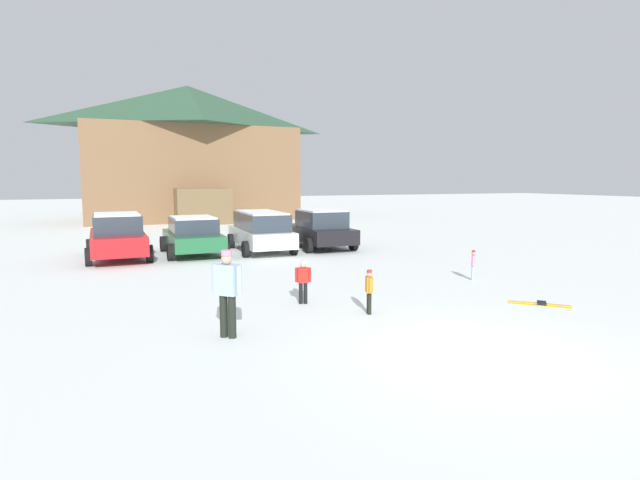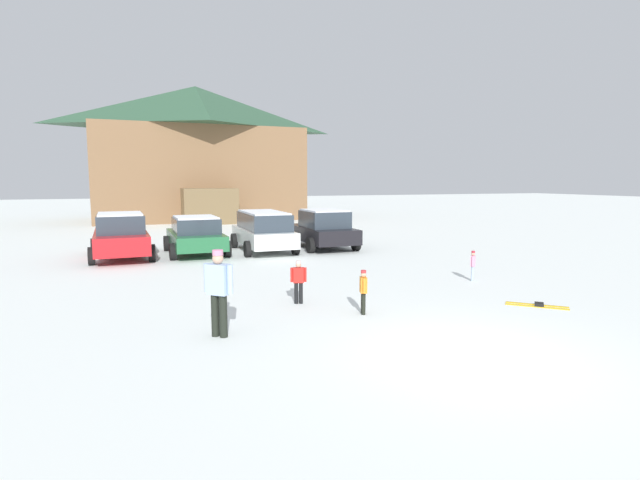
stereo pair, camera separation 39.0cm
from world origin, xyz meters
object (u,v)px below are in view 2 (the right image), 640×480
object	(u,v)px
parked_green_coupe	(196,235)
skier_adult_in_blue_parka	(219,288)
parked_white_suv	(263,230)
pair_of_skis	(537,305)
skier_child_in_red_jacket	(298,279)
ski_lodge	(197,152)
skier_child_in_orange_jacket	(363,289)
skier_child_in_pink_snowsuit	(473,264)
parked_black_sedan	(323,229)
parked_red_sedan	(121,235)

from	to	relation	value
parked_green_coupe	skier_adult_in_blue_parka	bearing A→B (deg)	-94.96
parked_white_suv	pair_of_skis	world-z (taller)	parked_white_suv
skier_adult_in_blue_parka	skier_child_in_red_jacket	size ratio (longest dim) A/B	1.59
ski_lodge	skier_child_in_red_jacket	xyz separation A→B (m)	(-1.33, -27.88, -4.44)
ski_lodge	skier_adult_in_blue_parka	xyz separation A→B (m)	(-3.54, -29.76, -4.08)
ski_lodge	parked_green_coupe	bearing A→B (deg)	-97.86
skier_child_in_orange_jacket	skier_child_in_pink_snowsuit	distance (m)	5.11
pair_of_skis	skier_child_in_red_jacket	bearing A→B (deg)	156.29
skier_child_in_pink_snowsuit	parked_black_sedan	bearing A→B (deg)	100.58
parked_red_sedan	skier_adult_in_blue_parka	xyz separation A→B (m)	(1.82, -10.99, 0.08)
parked_white_suv	skier_child_in_red_jacket	bearing A→B (deg)	-99.38
skier_child_in_red_jacket	skier_child_in_pink_snowsuit	bearing A→B (deg)	7.45
parked_black_sedan	parked_red_sedan	bearing A→B (deg)	178.63
parked_red_sedan	parked_white_suv	distance (m)	5.52
parked_red_sedan	parked_white_suv	size ratio (longest dim) A/B	1.01
parked_green_coupe	skier_child_in_pink_snowsuit	distance (m)	10.87
parked_red_sedan	skier_adult_in_blue_parka	bearing A→B (deg)	-80.59
skier_child_in_orange_jacket	skier_child_in_red_jacket	bearing A→B (deg)	126.32
parked_green_coupe	skier_child_in_pink_snowsuit	xyz separation A→B (m)	(6.93, -8.36, -0.28)
pair_of_skis	parked_black_sedan	bearing A→B (deg)	95.32
parked_red_sedan	pair_of_skis	distance (m)	14.68
skier_adult_in_blue_parka	pair_of_skis	bearing A→B (deg)	-3.09
pair_of_skis	parked_red_sedan	bearing A→B (deg)	129.00
parked_red_sedan	pair_of_skis	world-z (taller)	parked_red_sedan
skier_child_in_pink_snowsuit	pair_of_skis	xyz separation A→B (m)	(-0.48, -3.02, -0.48)
ski_lodge	skier_child_in_pink_snowsuit	distance (m)	27.86
pair_of_skis	skier_adult_in_blue_parka	bearing A→B (deg)	176.91
parked_red_sedan	ski_lodge	bearing A→B (deg)	74.05
parked_white_suv	parked_black_sedan	size ratio (longest dim) A/B	1.11
pair_of_skis	parked_green_coupe	bearing A→B (deg)	119.54
skier_child_in_red_jacket	skier_child_in_pink_snowsuit	xyz separation A→B (m)	(5.67, 0.74, -0.09)
parked_white_suv	skier_child_in_orange_jacket	size ratio (longest dim) A/B	4.62
skier_child_in_orange_jacket	ski_lodge	bearing A→B (deg)	89.44
parked_black_sedan	skier_adult_in_blue_parka	size ratio (longest dim) A/B	2.46
ski_lodge	skier_child_in_red_jacket	bearing A→B (deg)	-92.72
parked_red_sedan	skier_child_in_red_jacket	bearing A→B (deg)	-66.10
parked_green_coupe	parked_white_suv	world-z (taller)	parked_white_suv
ski_lodge	skier_adult_in_blue_parka	world-z (taller)	ski_lodge
skier_adult_in_blue_parka	skier_child_in_pink_snowsuit	bearing A→B (deg)	18.36
parked_red_sedan	parked_green_coupe	bearing A→B (deg)	-0.16
parked_white_suv	skier_child_in_pink_snowsuit	size ratio (longest dim) A/B	5.12
skier_child_in_orange_jacket	skier_child_in_red_jacket	xyz separation A→B (m)	(-1.04, 1.41, 0.03)
parked_green_coupe	skier_child_in_pink_snowsuit	world-z (taller)	parked_green_coupe
skier_child_in_orange_jacket	skier_adult_in_blue_parka	size ratio (longest dim) A/B	0.59
pair_of_skis	ski_lodge	bearing A→B (deg)	97.29
parked_green_coupe	skier_child_in_pink_snowsuit	bearing A→B (deg)	-50.34
ski_lodge	parked_black_sedan	size ratio (longest dim) A/B	3.77
parked_green_coupe	skier_child_in_orange_jacket	xyz separation A→B (m)	(2.30, -10.52, -0.22)
parked_red_sedan	skier_child_in_orange_jacket	world-z (taller)	parked_red_sedan
parked_white_suv	skier_child_in_pink_snowsuit	world-z (taller)	parked_white_suv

